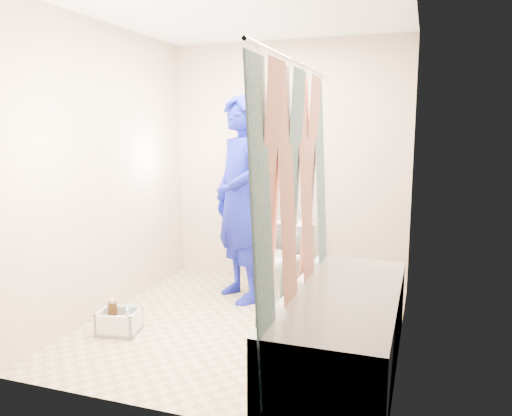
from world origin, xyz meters
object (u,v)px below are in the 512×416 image
(plumber, at_px, (240,200))
(bathtub, at_px, (342,326))
(toilet, at_px, (283,260))
(cleaning_caddy, at_px, (120,323))

(plumber, bearing_deg, bathtub, -1.86)
(bathtub, xyz_separation_m, plumber, (-1.09, 1.01, 0.65))
(bathtub, distance_m, toilet, 1.45)
(toilet, distance_m, plumber, 0.71)
(cleaning_caddy, bearing_deg, plumber, 50.89)
(toilet, bearing_deg, bathtub, -48.93)
(toilet, xyz_separation_m, cleaning_caddy, (-0.93, -1.27, -0.25))
(bathtub, distance_m, cleaning_caddy, 1.69)
(bathtub, xyz_separation_m, cleaning_caddy, (-1.68, -0.03, -0.18))
(cleaning_caddy, bearing_deg, toilet, 44.18)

